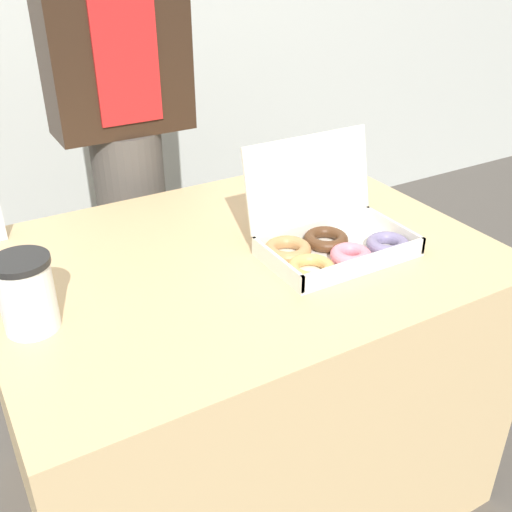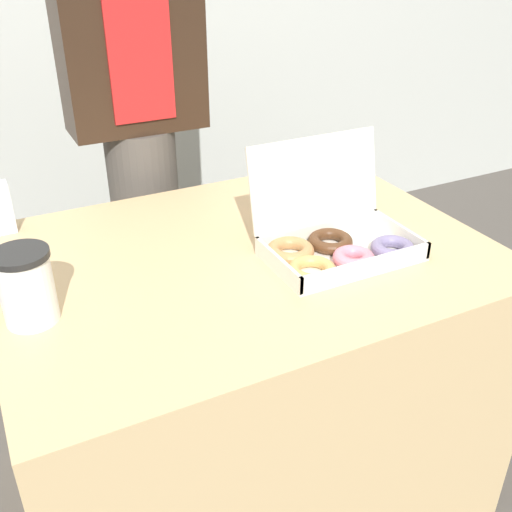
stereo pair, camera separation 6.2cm
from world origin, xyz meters
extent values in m
plane|color=#4C4742|center=(0.00, 0.00, 0.00)|extent=(14.00, 14.00, 0.00)
cube|color=tan|center=(0.00, 0.00, 0.37)|extent=(1.10, 0.82, 0.74)
cube|color=silver|center=(0.18, -0.12, 0.75)|extent=(0.33, 0.20, 0.01)
cube|color=silver|center=(0.02, -0.12, 0.77)|extent=(0.01, 0.20, 0.04)
cube|color=silver|center=(0.34, -0.12, 0.77)|extent=(0.01, 0.20, 0.04)
cube|color=silver|center=(0.18, -0.22, 0.77)|extent=(0.33, 0.01, 0.04)
cube|color=silver|center=(0.18, -0.03, 0.77)|extent=(0.33, 0.01, 0.04)
cube|color=silver|center=(0.18, 0.00, 0.88)|extent=(0.33, 0.05, 0.20)
torus|color=tan|center=(0.08, -0.17, 0.76)|extent=(0.13, 0.13, 0.03)
torus|color=#B27F4C|center=(0.08, -0.08, 0.76)|extent=(0.14, 0.14, 0.03)
torus|color=pink|center=(0.18, -0.17, 0.76)|extent=(0.09, 0.09, 0.03)
torus|color=#4C2D19|center=(0.18, -0.08, 0.76)|extent=(0.14, 0.14, 0.03)
torus|color=slate|center=(0.29, -0.17, 0.76)|extent=(0.12, 0.12, 0.03)
cylinder|color=white|center=(-0.47, -0.06, 0.81)|extent=(0.10, 0.10, 0.13)
cylinder|color=black|center=(-0.47, -0.06, 0.88)|extent=(0.10, 0.10, 0.01)
cylinder|color=#4C4742|center=(-0.05, 0.60, 0.44)|extent=(0.21, 0.21, 0.87)
cube|color=black|center=(-0.05, 0.60, 1.15)|extent=(0.38, 0.17, 0.56)
cube|color=red|center=(-0.05, 0.51, 1.10)|extent=(0.17, 0.01, 0.36)
camera|label=1|loc=(-0.57, -1.05, 1.40)|focal=42.00mm
camera|label=2|loc=(-0.51, -1.08, 1.40)|focal=42.00mm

